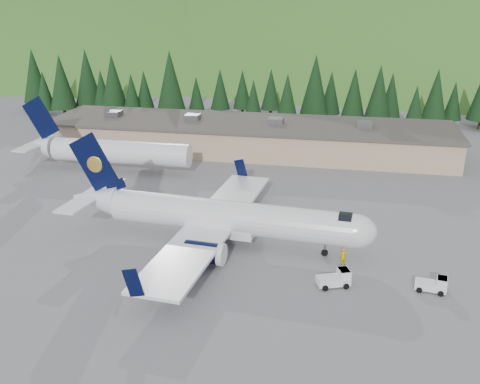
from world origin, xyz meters
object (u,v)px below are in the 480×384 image
airliner (220,217)px  terminal_building (248,136)px  ramp_worker (343,256)px  baggage_tug_b (434,285)px  baggage_tug_a (336,279)px  second_airliner (104,150)px

airliner → terminal_building: size_ratio=0.50×
terminal_building → ramp_worker: (17.48, -40.53, -1.68)m
baggage_tug_b → baggage_tug_a: bearing=-166.7°
airliner → second_airliner: (-23.90, 21.92, 0.21)m
second_airliner → baggage_tug_a: second_airliner is taller
baggage_tug_b → ramp_worker: bearing=165.4°
baggage_tug_b → second_airliner: bearing=157.1°
terminal_building → ramp_worker: size_ratio=37.75×
baggage_tug_a → baggage_tug_b: baggage_tug_a is taller
terminal_building → baggage_tug_a: bearing=-69.3°
ramp_worker → baggage_tug_a: bearing=63.7°
second_airliner → ramp_worker: bearing=-33.3°
ramp_worker → baggage_tug_b: bearing=137.8°
terminal_building → airliner: bearing=-84.0°
baggage_tug_a → terminal_building: 48.01m
baggage_tug_a → baggage_tug_b: bearing=-16.2°
airliner → baggage_tug_a: size_ratio=10.27×
baggage_tug_a → baggage_tug_b: 9.03m
baggage_tug_a → terminal_building: terminal_building is taller
second_airliner → ramp_worker: second_airliner is taller
airliner → baggage_tug_a: bearing=-23.6°
baggage_tug_a → ramp_worker: 4.40m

